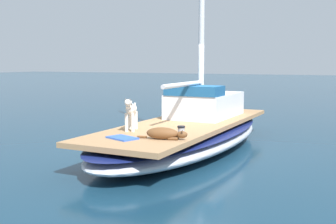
# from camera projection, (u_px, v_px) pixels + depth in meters

# --- Properties ---
(ground_plane) EXTENTS (120.00, 120.00, 0.00)m
(ground_plane) POSITION_uv_depth(u_px,v_px,m) (186.00, 150.00, 10.04)
(ground_plane) COLOR #143347
(sailboat_main) EXTENTS (2.69, 7.30, 0.66)m
(sailboat_main) POSITION_uv_depth(u_px,v_px,m) (186.00, 136.00, 10.00)
(sailboat_main) COLOR #B2B7C1
(sailboat_main) RESTS_ON ground
(cabin_house) EXTENTS (1.45, 2.25, 0.84)m
(cabin_house) POSITION_uv_depth(u_px,v_px,m) (204.00, 103.00, 10.91)
(cabin_house) COLOR silver
(cabin_house) RESTS_ON sailboat_main
(dog_white) EXTENTS (0.41, 0.91, 0.70)m
(dog_white) POSITION_uv_depth(u_px,v_px,m) (131.00, 110.00, 8.70)
(dog_white) COLOR silver
(dog_white) RESTS_ON sailboat_main
(dog_brown) EXTENTS (0.95, 0.38, 0.22)m
(dog_brown) POSITION_uv_depth(u_px,v_px,m) (164.00, 134.00, 7.77)
(dog_brown) COLOR brown
(dog_brown) RESTS_ON sailboat_main
(deck_winch) EXTENTS (0.16, 0.16, 0.21)m
(deck_winch) POSITION_uv_depth(u_px,v_px,m) (181.00, 132.00, 8.02)
(deck_winch) COLOR #B7B7BC
(deck_winch) RESTS_ON sailboat_main
(deck_towel) EXTENTS (0.65, 0.54, 0.03)m
(deck_towel) POSITION_uv_depth(u_px,v_px,m) (122.00, 138.00, 7.84)
(deck_towel) COLOR blue
(deck_towel) RESTS_ON sailboat_main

